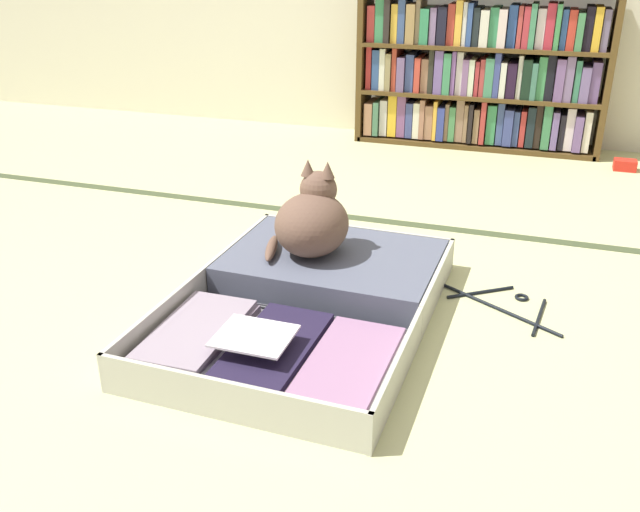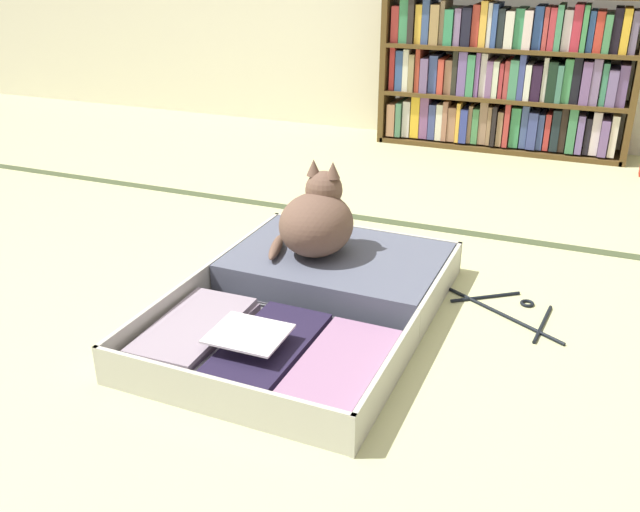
{
  "view_description": "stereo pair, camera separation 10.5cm",
  "coord_description": "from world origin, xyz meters",
  "px_view_note": "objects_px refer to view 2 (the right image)",
  "views": [
    {
      "loc": [
        0.7,
        -1.34,
        0.97
      ],
      "look_at": [
        0.17,
        0.27,
        0.19
      ],
      "focal_mm": 38.65,
      "sensor_mm": 36.0,
      "label": 1
    },
    {
      "loc": [
        0.8,
        -1.3,
        0.97
      ],
      "look_at": [
        0.17,
        0.27,
        0.19
      ],
      "focal_mm": 38.65,
      "sensor_mm": 36.0,
      "label": 2
    }
  ],
  "objects_px": {
    "bookshelf": "(504,75)",
    "clothes_hanger": "(511,311)",
    "open_suitcase": "(315,294)",
    "black_cat": "(318,221)"
  },
  "relations": [
    {
      "from": "black_cat",
      "to": "clothes_hanger",
      "type": "relative_size",
      "value": 0.79
    },
    {
      "from": "bookshelf",
      "to": "clothes_hanger",
      "type": "height_order",
      "value": "bookshelf"
    },
    {
      "from": "bookshelf",
      "to": "clothes_hanger",
      "type": "bearing_deg",
      "value": -79.87
    },
    {
      "from": "open_suitcase",
      "to": "black_cat",
      "type": "distance_m",
      "value": 0.23
    },
    {
      "from": "open_suitcase",
      "to": "clothes_hanger",
      "type": "xyz_separation_m",
      "value": [
        0.53,
        0.18,
        -0.04
      ]
    },
    {
      "from": "bookshelf",
      "to": "black_cat",
      "type": "distance_m",
      "value": 1.81
    },
    {
      "from": "bookshelf",
      "to": "open_suitcase",
      "type": "height_order",
      "value": "bookshelf"
    },
    {
      "from": "bookshelf",
      "to": "black_cat",
      "type": "relative_size",
      "value": 4.41
    },
    {
      "from": "clothes_hanger",
      "to": "black_cat",
      "type": "bearing_deg",
      "value": -177.15
    },
    {
      "from": "bookshelf",
      "to": "clothes_hanger",
      "type": "relative_size",
      "value": 3.48
    }
  ]
}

